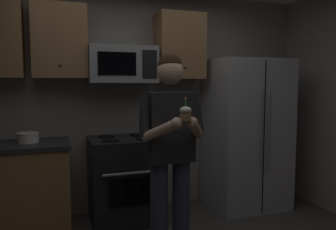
{
  "coord_description": "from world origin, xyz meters",
  "views": [
    {
      "loc": [
        -0.89,
        -2.21,
        1.5
      ],
      "look_at": [
        0.02,
        0.41,
        1.25
      ],
      "focal_mm": 35.83,
      "sensor_mm": 36.0,
      "label": 1
    }
  ],
  "objects": [
    {
      "name": "oven_range",
      "position": [
        -0.15,
        1.36,
        0.46
      ],
      "size": [
        0.76,
        0.7,
        0.93
      ],
      "color": "black",
      "rests_on": "ground"
    },
    {
      "name": "bowl_large_white",
      "position": [
        -1.13,
        1.41,
        0.97
      ],
      "size": [
        0.22,
        0.22,
        0.1
      ],
      "color": "white",
      "rests_on": "counter_left"
    },
    {
      "name": "cupcake",
      "position": [
        0.04,
        0.07,
        1.29
      ],
      "size": [
        0.09,
        0.09,
        0.17
      ],
      "color": "#A87F56"
    },
    {
      "name": "person",
      "position": [
        0.04,
        0.4,
        1.0
      ],
      "size": [
        0.6,
        0.48,
        1.76
      ],
      "color": "#383F59",
      "rests_on": "ground"
    },
    {
      "name": "refrigerator",
      "position": [
        1.35,
        1.32,
        0.9
      ],
      "size": [
        0.9,
        0.75,
        1.8
      ],
      "color": "#B7BABF",
      "rests_on": "ground"
    },
    {
      "name": "microwave",
      "position": [
        -0.15,
        1.48,
        1.72
      ],
      "size": [
        0.74,
        0.41,
        0.4
      ],
      "color": "#9EA0A5"
    },
    {
      "name": "cabinet_row_upper",
      "position": [
        -0.72,
        1.53,
        1.95
      ],
      "size": [
        2.78,
        0.36,
        0.76
      ],
      "color": "#9E7247"
    },
    {
      "name": "wall_back",
      "position": [
        0.0,
        1.75,
        1.3
      ],
      "size": [
        4.4,
        0.1,
        2.6
      ],
      "primitive_type": "cube",
      "color": "gray",
      "rests_on": "ground"
    }
  ]
}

